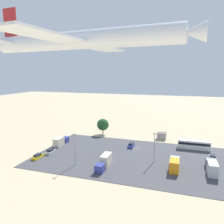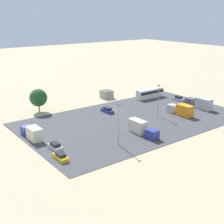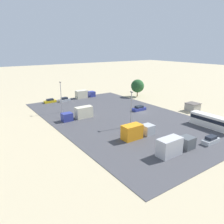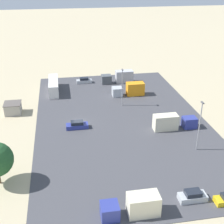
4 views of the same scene
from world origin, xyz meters
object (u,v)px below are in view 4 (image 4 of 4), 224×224
object	(u,v)px
parked_car_1	(193,196)
parked_truck_3	(130,90)
parked_truck_2	(134,206)
bus	(54,85)
parked_truck_0	(119,77)
shed_building	(13,108)
parked_car_3	(77,125)
parked_car_0	(84,81)
parked_truck_1	(172,122)

from	to	relation	value
parked_car_1	parked_truck_3	bearing A→B (deg)	-0.10
parked_truck_2	bus	bearing A→B (deg)	12.25
parked_car_1	parked_truck_0	bearing A→B (deg)	1.04
bus	parked_truck_2	size ratio (longest dim) A/B	1.38
parked_car_1	parked_truck_2	xyz separation A→B (m)	(1.41, -9.19, 0.76)
shed_building	bus	size ratio (longest dim) A/B	0.35
parked_car_3	parked_truck_2	world-z (taller)	parked_truck_2
parked_car_0	parked_car_3	size ratio (longest dim) A/B	0.95
shed_building	parked_truck_3	size ratio (longest dim) A/B	0.47
parked_truck_0	parked_truck_2	bearing A→B (deg)	171.12
parked_truck_0	parked_truck_2	world-z (taller)	parked_truck_0
bus	parked_car_1	bearing A→B (deg)	-67.38
bus	parked_car_3	size ratio (longest dim) A/B	2.42
shed_building	parked_car_0	distance (m)	25.32
parked_truck_0	parked_truck_1	size ratio (longest dim) A/B	0.99
parked_car_3	parked_truck_1	distance (m)	20.04
parked_truck_0	parked_truck_3	xyz separation A→B (m)	(10.02, 1.00, -0.08)
shed_building	parked_car_3	distance (m)	17.32
parked_car_1	parked_truck_0	distance (m)	51.52
parked_truck_2	parked_truck_0	bearing A→B (deg)	-8.88
parked_car_0	parked_truck_2	distance (m)	54.39
parked_car_3	parked_truck_0	size ratio (longest dim) A/B	0.51
parked_car_0	parked_truck_2	xyz separation A→B (m)	(54.35, 1.90, 0.75)
parked_car_3	parked_truck_0	bearing A→B (deg)	-28.39
parked_truck_2	parked_car_0	bearing A→B (deg)	2.00
parked_car_0	parked_truck_1	world-z (taller)	parked_truck_1
parked_truck_1	parked_car_1	bearing A→B (deg)	-11.97
shed_building	parked_car_1	size ratio (longest dim) A/B	0.95
parked_truck_0	parked_truck_2	size ratio (longest dim) A/B	1.13
parked_car_3	parked_truck_0	world-z (taller)	parked_truck_0
parked_truck_0	parked_truck_2	distance (m)	53.56
shed_building	parked_truck_0	world-z (taller)	parked_truck_0
parked_truck_1	parked_truck_2	bearing A→B (deg)	-30.91
parked_truck_2	shed_building	bearing A→B (deg)	28.65
bus	parked_car_1	xyz separation A→B (m)	(47.64, 19.85, -1.08)
parked_truck_0	parked_truck_1	world-z (taller)	parked_truck_0
shed_building	parked_truck_0	size ratio (longest dim) A/B	0.43
parked_truck_1	parked_truck_2	world-z (taller)	parked_truck_1
parked_car_3	parked_truck_2	distance (m)	27.36
parked_truck_0	parked_truck_1	bearing A→B (deg)	-169.57
bus	parked_truck_3	world-z (taller)	parked_truck_3
bus	parked_truck_0	bearing A→B (deg)	11.55
shed_building	parked_car_0	size ratio (longest dim) A/B	0.89
parked_truck_1	parked_truck_3	size ratio (longest dim) A/B	1.10
parked_truck_1	parked_truck_2	xyz separation A→B (m)	(23.00, -13.77, -0.07)
parked_car_0	parked_truck_2	world-z (taller)	parked_truck_2
shed_building	parked_truck_1	distance (m)	36.48
shed_building	parked_car_1	bearing A→B (deg)	39.65
parked_car_1	parked_truck_0	xyz separation A→B (m)	(-51.50, -0.93, 0.94)
parked_truck_1	bus	bearing A→B (deg)	-136.85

